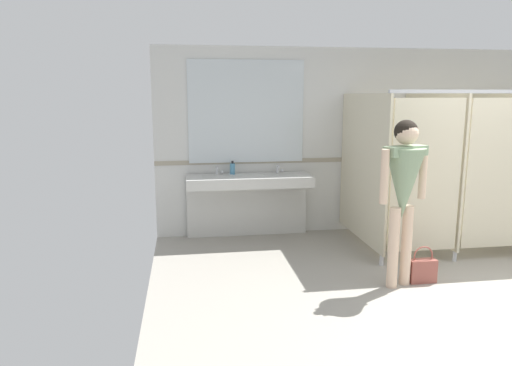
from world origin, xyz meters
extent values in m
cube|color=silver|center=(0.00, 2.76, 1.31)|extent=(7.49, 0.12, 2.62)
cube|color=#9E937F|center=(0.00, 2.70, 1.05)|extent=(7.49, 0.01, 0.06)
cube|color=silver|center=(-2.48, 2.42, 0.82)|extent=(1.70, 0.52, 0.14)
cube|color=silver|center=(-2.48, 2.64, 0.38)|extent=(1.70, 0.08, 0.75)
cube|color=beige|center=(-2.90, 2.39, 0.84)|extent=(0.42, 0.29, 0.11)
cylinder|color=silver|center=(-2.90, 2.59, 0.95)|extent=(0.04, 0.04, 0.11)
cylinder|color=silver|center=(-2.90, 2.54, 0.99)|extent=(0.03, 0.11, 0.03)
sphere|color=silver|center=(-2.83, 2.60, 0.92)|extent=(0.04, 0.04, 0.04)
cube|color=beige|center=(-2.05, 2.39, 0.84)|extent=(0.42, 0.29, 0.11)
cylinder|color=silver|center=(-2.05, 2.59, 0.95)|extent=(0.04, 0.04, 0.11)
cylinder|color=silver|center=(-2.05, 2.54, 0.99)|extent=(0.03, 0.11, 0.03)
sphere|color=silver|center=(-1.98, 2.60, 0.92)|extent=(0.04, 0.04, 0.04)
cube|color=silver|center=(-2.48, 2.69, 1.74)|extent=(1.60, 0.02, 1.40)
cube|color=beige|center=(-1.08, 1.91, 1.05)|extent=(0.03, 1.55, 1.87)
cylinder|color=silver|center=(-1.08, 1.19, 0.06)|extent=(0.05, 0.05, 0.12)
cube|color=beige|center=(-0.15, 1.91, 1.05)|extent=(0.03, 1.55, 1.87)
cylinder|color=silver|center=(-0.15, 1.19, 0.06)|extent=(0.05, 0.05, 0.12)
cube|color=beige|center=(0.78, 1.91, 1.05)|extent=(0.03, 1.55, 1.87)
cube|color=beige|center=(-0.61, 1.16, 1.05)|extent=(0.85, 0.03, 1.77)
cube|color=beige|center=(0.31, 1.16, 1.05)|extent=(0.85, 0.03, 1.77)
cube|color=#B7BABF|center=(0.31, 1.16, 2.01)|extent=(2.85, 0.04, 0.04)
cylinder|color=beige|center=(-1.07, 0.63, 0.43)|extent=(0.11, 0.11, 0.85)
cylinder|color=beige|center=(-1.24, 0.57, 0.43)|extent=(0.11, 0.11, 0.85)
cone|color=gray|center=(-1.15, 0.60, 1.09)|extent=(0.51, 0.51, 0.72)
cube|color=gray|center=(-1.15, 0.60, 1.42)|extent=(0.49, 0.30, 0.10)
cylinder|color=beige|center=(-0.91, 0.69, 1.18)|extent=(0.08, 0.08, 0.54)
cylinder|color=beige|center=(-1.40, 0.52, 1.18)|extent=(0.08, 0.08, 0.54)
sphere|color=beige|center=(-1.15, 0.60, 1.60)|extent=(0.23, 0.23, 0.23)
sphere|color=black|center=(-1.16, 0.61, 1.61)|extent=(0.23, 0.23, 0.23)
cube|color=#934C42|center=(-0.86, 0.65, 0.13)|extent=(0.29, 0.12, 0.25)
torus|color=#934C42|center=(-0.86, 0.65, 0.29)|extent=(0.22, 0.02, 0.22)
cylinder|color=teal|center=(-2.69, 2.58, 0.97)|extent=(0.07, 0.07, 0.15)
cylinder|color=black|center=(-2.69, 2.58, 1.06)|extent=(0.03, 0.03, 0.04)
camera|label=1|loc=(-3.33, -3.75, 1.97)|focal=32.83mm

